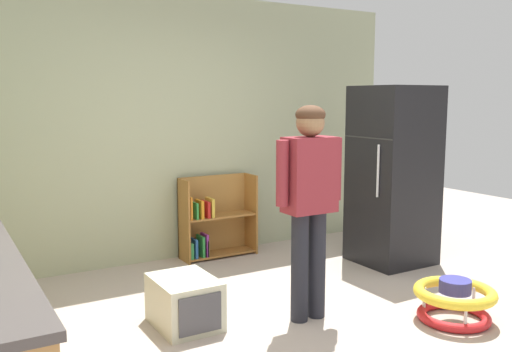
# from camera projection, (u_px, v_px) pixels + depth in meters

# --- Properties ---
(ground_plane) EXTENTS (12.00, 12.00, 0.00)m
(ground_plane) POSITION_uv_depth(u_px,v_px,m) (313.00, 336.00, 3.89)
(ground_plane) COLOR #B2A294
(ground_plane) RESTS_ON ground
(back_wall) EXTENTS (5.20, 0.06, 2.70)m
(back_wall) POSITION_uv_depth(u_px,v_px,m) (180.00, 128.00, 5.69)
(back_wall) COLOR #A5AE8A
(back_wall) RESTS_ON ground
(refrigerator) EXTENTS (0.73, 0.68, 1.78)m
(refrigerator) POSITION_uv_depth(u_px,v_px,m) (393.00, 175.00, 5.55)
(refrigerator) COLOR black
(refrigerator) RESTS_ON ground
(bookshelf) EXTENTS (0.80, 0.28, 0.85)m
(bookshelf) POSITION_uv_depth(u_px,v_px,m) (213.00, 222.00, 5.81)
(bookshelf) COLOR #A06A30
(bookshelf) RESTS_ON ground
(standing_person) EXTENTS (0.57, 0.22, 1.61)m
(standing_person) POSITION_uv_depth(u_px,v_px,m) (309.00, 192.00, 4.06)
(standing_person) COLOR #20222A
(standing_person) RESTS_ON ground
(baby_walker) EXTENTS (0.60, 0.60, 0.32)m
(baby_walker) POSITION_uv_depth(u_px,v_px,m) (454.00, 300.00, 4.13)
(baby_walker) COLOR red
(baby_walker) RESTS_ON ground
(pet_carrier) EXTENTS (0.42, 0.55, 0.36)m
(pet_carrier) POSITION_uv_depth(u_px,v_px,m) (185.00, 302.00, 4.04)
(pet_carrier) COLOR beige
(pet_carrier) RESTS_ON ground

